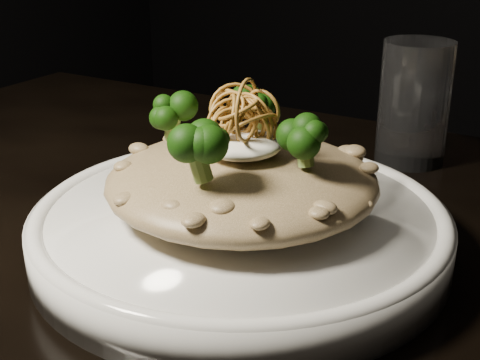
# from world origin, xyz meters

# --- Properties ---
(plate) EXTENTS (0.30, 0.30, 0.03)m
(plate) POSITION_xyz_m (-0.02, 0.04, 0.77)
(plate) COLOR white
(plate) RESTS_ON table
(risotto) EXTENTS (0.20, 0.20, 0.04)m
(risotto) POSITION_xyz_m (-0.02, 0.05, 0.80)
(risotto) COLOR brown
(risotto) RESTS_ON plate
(broccoli) EXTENTS (0.14, 0.14, 0.05)m
(broccoli) POSITION_xyz_m (-0.02, 0.05, 0.85)
(broccoli) COLOR black
(broccoli) RESTS_ON risotto
(cheese) EXTENTS (0.06, 0.06, 0.02)m
(cheese) POSITION_xyz_m (-0.02, 0.04, 0.83)
(cheese) COLOR white
(cheese) RESTS_ON risotto
(shallots) EXTENTS (0.06, 0.06, 0.04)m
(shallots) POSITION_xyz_m (-0.02, 0.04, 0.86)
(shallots) COLOR brown
(shallots) RESTS_ON cheese
(drinking_glass) EXTENTS (0.08, 0.08, 0.12)m
(drinking_glass) POSITION_xyz_m (0.03, 0.29, 0.81)
(drinking_glass) COLOR white
(drinking_glass) RESTS_ON table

